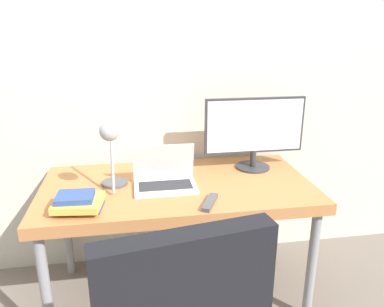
# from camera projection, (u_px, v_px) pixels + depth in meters

# --- Properties ---
(wall_back) EXTENTS (8.00, 0.05, 2.60)m
(wall_back) POSITION_uv_depth(u_px,v_px,m) (167.00, 64.00, 2.24)
(wall_back) COLOR beige
(wall_back) RESTS_ON ground_plane
(desk) EXTENTS (1.45, 0.75, 0.71)m
(desk) POSITION_uv_depth(u_px,v_px,m) (177.00, 194.00, 2.04)
(desk) COLOR #B77542
(desk) RESTS_ON ground_plane
(laptop) EXTENTS (0.32, 0.21, 0.22)m
(laptop) POSITION_uv_depth(u_px,v_px,m) (165.00, 178.00, 1.97)
(laptop) COLOR silver
(laptop) RESTS_ON desk
(monitor) EXTENTS (0.59, 0.20, 0.42)m
(monitor) POSITION_uv_depth(u_px,v_px,m) (254.00, 130.00, 2.18)
(monitor) COLOR #333338
(monitor) RESTS_ON desk
(desk_lamp) EXTENTS (0.14, 0.27, 0.38)m
(desk_lamp) POSITION_uv_depth(u_px,v_px,m) (111.00, 147.00, 1.83)
(desk_lamp) COLOR #4C4C51
(desk_lamp) RESTS_ON desk
(book_stack) EXTENTS (0.23, 0.22, 0.08)m
(book_stack) POSITION_uv_depth(u_px,v_px,m) (78.00, 202.00, 1.72)
(book_stack) COLOR #334C8C
(book_stack) RESTS_ON desk
(tv_remote) EXTENTS (0.11, 0.18, 0.02)m
(tv_remote) POSITION_uv_depth(u_px,v_px,m) (210.00, 202.00, 1.78)
(tv_remote) COLOR #4C4C51
(tv_remote) RESTS_ON desk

